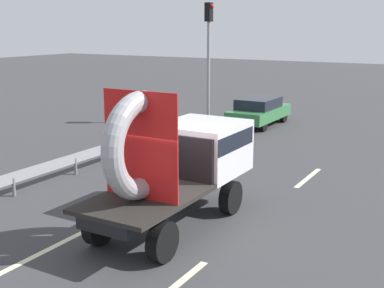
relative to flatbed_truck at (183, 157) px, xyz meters
The scene contains 9 objects.
ground_plane 1.73m from the flatbed_truck, 87.88° to the right, with size 120.00×120.00×0.00m, color #38383A.
flatbed_truck is the anchor object (origin of this frame).
distant_sedan 13.13m from the flatbed_truck, 104.49° to the left, with size 1.80×4.20×1.37m.
traffic_light 13.59m from the flatbed_truck, 115.66° to the left, with size 0.42×0.36×5.92m.
guardrail 6.04m from the flatbed_truck, 150.40° to the left, with size 0.10×10.26×0.71m.
lane_dash_left_near 3.78m from the flatbed_truck, 118.70° to the right, with size 2.97×0.16×0.01m, color beige.
lane_dash_left_far 6.14m from the flatbed_truck, 106.07° to the left, with size 2.45×0.16×0.01m, color beige.
lane_dash_right_near 3.76m from the flatbed_truck, 61.10° to the right, with size 2.23×0.16×0.01m, color beige.
lane_dash_right_far 5.62m from the flatbed_truck, 72.28° to the left, with size 2.40×0.16×0.01m, color beige.
Camera 1 is at (6.26, -9.80, 4.79)m, focal length 47.42 mm.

